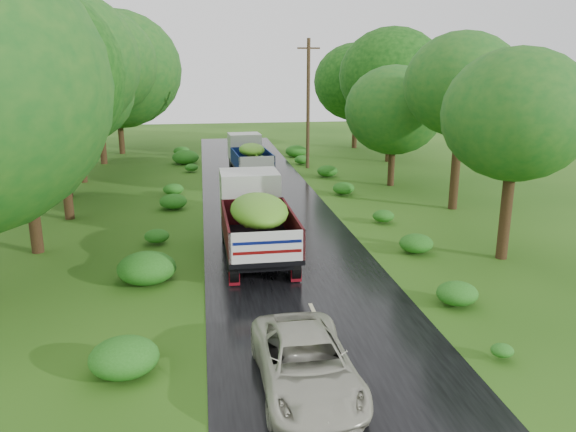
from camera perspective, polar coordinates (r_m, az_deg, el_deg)
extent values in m
plane|color=#1F490F|center=(13.68, 6.22, -17.08)|extent=(120.00, 120.00, 0.00)
cube|color=black|center=(17.98, 2.14, -8.64)|extent=(6.50, 80.00, 0.02)
cube|color=#BFB78C|center=(13.67, 6.22, -17.00)|extent=(0.12, 1.60, 0.00)
cube|color=#BFB78C|center=(17.08, 2.77, -9.95)|extent=(0.12, 1.60, 0.00)
cube|color=#BFB78C|center=(20.71, 0.59, -5.28)|extent=(0.12, 1.60, 0.00)
cube|color=#BFB78C|center=(24.45, -0.92, -2.02)|extent=(0.12, 1.60, 0.00)
cube|color=#BFB78C|center=(28.27, -2.02, 0.37)|extent=(0.12, 1.60, 0.00)
cube|color=#BFB78C|center=(32.12, -2.85, 2.19)|extent=(0.12, 1.60, 0.00)
cube|color=#BFB78C|center=(36.01, -3.51, 3.62)|extent=(0.12, 1.60, 0.00)
cube|color=#BFB78C|center=(39.93, -4.04, 4.76)|extent=(0.12, 1.60, 0.00)
cube|color=#BFB78C|center=(43.85, -4.48, 5.71)|extent=(0.12, 1.60, 0.00)
cube|color=#BFB78C|center=(47.79, -4.84, 6.49)|extent=(0.12, 1.60, 0.00)
cube|color=#BFB78C|center=(51.74, -5.15, 7.16)|extent=(0.12, 1.60, 0.00)
cube|color=black|center=(21.67, -3.25, -2.44)|extent=(1.95, 6.16, 0.30)
cylinder|color=black|center=(23.77, -6.36, -1.31)|extent=(0.32, 1.09, 1.09)
cylinder|color=black|center=(23.96, -1.31, -1.08)|extent=(0.32, 1.09, 1.09)
cylinder|color=black|center=(20.33, -5.78, -4.20)|extent=(0.32, 1.09, 1.09)
cylinder|color=black|center=(20.55, 0.12, -3.90)|extent=(0.32, 1.09, 1.09)
cylinder|color=black|center=(19.28, -5.57, -5.29)|extent=(0.32, 1.09, 1.09)
cylinder|color=black|center=(19.51, 0.66, -4.96)|extent=(0.32, 1.09, 1.09)
cube|color=maroon|center=(19.02, -5.47, -6.36)|extent=(0.37, 0.05, 0.49)
cube|color=maroon|center=(19.26, 0.85, -6.01)|extent=(0.37, 0.05, 0.49)
cube|color=silver|center=(23.71, -3.93, 2.08)|extent=(2.43, 2.10, 2.07)
cube|color=black|center=(20.52, -2.91, -2.76)|extent=(2.56, 4.71, 0.17)
cube|color=#4E0D13|center=(20.25, -6.34, -1.29)|extent=(0.14, 4.68, 1.03)
cube|color=#4E0D13|center=(20.50, 0.42, -0.99)|extent=(0.14, 4.68, 1.03)
cube|color=#4E0D13|center=(22.54, -3.60, 0.49)|extent=(2.51, 0.12, 1.03)
cube|color=silver|center=(18.16, -2.11, -3.17)|extent=(2.51, 0.12, 1.03)
ellipsoid|color=#427E17|center=(20.16, -2.96, 0.63)|extent=(2.15, 3.96, 1.09)
cube|color=black|center=(37.24, -3.92, 4.95)|extent=(2.05, 5.56, 0.27)
cylinder|color=black|center=(39.07, -5.74, 5.18)|extent=(0.34, 0.98, 0.97)
cylinder|color=black|center=(39.34, -3.01, 5.31)|extent=(0.34, 0.98, 0.97)
cylinder|color=black|center=(35.93, -5.09, 4.31)|extent=(0.34, 0.98, 0.97)
cylinder|color=black|center=(36.22, -2.14, 4.45)|extent=(0.34, 0.98, 0.97)
cylinder|color=black|center=(34.96, -4.87, 4.01)|extent=(0.34, 0.98, 0.97)
cylinder|color=black|center=(35.26, -1.84, 4.15)|extent=(0.34, 0.98, 0.97)
cube|color=maroon|center=(34.69, -4.79, 3.56)|extent=(0.33, 0.06, 0.44)
cube|color=maroon|center=(34.99, -1.73, 3.71)|extent=(0.33, 0.06, 0.44)
cube|color=silver|center=(39.19, -4.45, 7.02)|extent=(2.26, 1.99, 1.84)
cube|color=black|center=(36.21, -3.68, 5.00)|extent=(2.52, 4.31, 0.15)
cube|color=navy|center=(35.97, -5.39, 5.76)|extent=(0.37, 4.16, 0.92)
cube|color=navy|center=(36.30, -2.01, 5.91)|extent=(0.37, 4.16, 0.92)
cube|color=navy|center=(38.11, -4.18, 6.33)|extent=(2.23, 0.24, 0.92)
cube|color=silver|center=(34.13, -3.14, 5.29)|extent=(2.23, 0.24, 0.92)
ellipsoid|color=#427E17|center=(36.03, -3.71, 6.74)|extent=(2.11, 3.62, 0.97)
imported|color=#B6B5A2|center=(13.25, 1.82, -14.78)|extent=(2.21, 4.67, 1.29)
cylinder|color=#382616|center=(39.89, 2.06, 11.22)|extent=(0.25, 0.25, 8.93)
cube|color=#382616|center=(39.80, 2.11, 16.67)|extent=(1.56, 0.11, 0.11)
cylinder|color=black|center=(23.69, -25.05, 5.67)|extent=(0.47, 0.47, 7.85)
ellipsoid|color=#0B3D0C|center=(23.45, -25.89, 12.86)|extent=(3.95, 3.95, 3.56)
cylinder|color=black|center=(28.50, -21.92, 6.31)|extent=(0.44, 0.44, 6.78)
ellipsoid|color=#0B3D0C|center=(28.26, -22.44, 11.47)|extent=(3.47, 3.47, 3.12)
cylinder|color=black|center=(33.26, -22.06, 8.78)|extent=(0.48, 0.48, 8.32)
ellipsoid|color=#0B3D0C|center=(33.11, -22.62, 14.21)|extent=(4.22, 4.22, 3.80)
cylinder|color=black|center=(37.34, -20.44, 8.07)|extent=(0.43, 0.43, 6.42)
ellipsoid|color=#0B3D0C|center=(37.15, -20.79, 11.80)|extent=(3.75, 3.75, 3.38)
cylinder|color=black|center=(43.82, -18.60, 10.38)|extent=(0.48, 0.48, 8.27)
ellipsoid|color=#0B3D0C|center=(43.71, -18.96, 14.48)|extent=(4.16, 4.16, 3.75)
cylinder|color=black|center=(48.50, -16.80, 10.59)|extent=(0.46, 0.46, 7.70)
ellipsoid|color=#0B3D0C|center=(48.38, -17.08, 14.04)|extent=(4.56, 4.56, 4.10)
cylinder|color=black|center=(22.51, 21.57, 3.52)|extent=(0.43, 0.43, 6.24)
ellipsoid|color=#155519|center=(22.19, 22.17, 9.52)|extent=(3.28, 3.28, 2.95)
cylinder|color=black|center=(29.65, 16.86, 7.42)|extent=(0.45, 0.45, 7.14)
ellipsoid|color=#155519|center=(29.43, 17.28, 12.65)|extent=(3.37, 3.37, 3.03)
cylinder|color=black|center=(34.76, 10.56, 7.28)|extent=(0.40, 0.40, 5.21)
ellipsoid|color=#155519|center=(34.54, 10.72, 10.53)|extent=(3.43, 3.43, 3.08)
cylinder|color=black|center=(43.36, 10.35, 10.19)|extent=(0.45, 0.45, 7.23)
ellipsoid|color=#155519|center=(43.22, 10.52, 13.82)|extent=(3.96, 3.96, 3.56)
cylinder|color=black|center=(50.15, 6.85, 10.56)|extent=(0.44, 0.44, 6.49)
ellipsoid|color=#155519|center=(50.01, 6.94, 13.37)|extent=(3.83, 3.83, 3.45)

